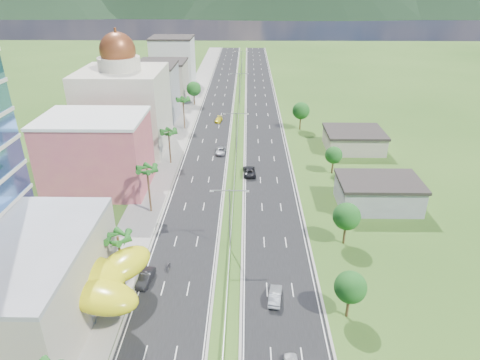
{
  "coord_description": "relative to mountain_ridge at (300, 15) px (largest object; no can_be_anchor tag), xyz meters",
  "views": [
    {
      "loc": [
        2.61,
        -48.32,
        40.94
      ],
      "look_at": [
        1.43,
        21.58,
        7.0
      ],
      "focal_mm": 32.0,
      "sensor_mm": 36.0,
      "label": 1
    }
  ],
  "objects": [
    {
      "name": "ground",
      "position": [
        -60.0,
        -450.0,
        0.0
      ],
      "size": [
        500.0,
        500.0,
        0.0
      ],
      "primitive_type": "plane",
      "color": "#2D5119",
      "rests_on": "ground"
    },
    {
      "name": "leafy_tree_rb",
      "position": [
        -41.0,
        -438.0,
        5.18
      ],
      "size": [
        4.55,
        4.55,
        7.47
      ],
      "color": "#47301C",
      "rests_on": "ground"
    },
    {
      "name": "car_dark_left",
      "position": [
        -72.03,
        -448.68,
        0.81
      ],
      "size": [
        2.23,
        4.87,
        1.55
      ],
      "primitive_type": "imported",
      "rotation": [
        0.0,
        0.0,
        -0.13
      ],
      "color": "black",
      "rests_on": "road_left"
    },
    {
      "name": "palm_tree_b",
      "position": [
        -75.5,
        -448.0,
        7.06
      ],
      "size": [
        3.6,
        3.6,
        8.1
      ],
      "color": "#47301C",
      "rests_on": "ground"
    },
    {
      "name": "motorcycle",
      "position": [
        -69.27,
        -445.52,
        0.69
      ],
      "size": [
        0.83,
        2.08,
        1.29
      ],
      "primitive_type": "imported",
      "rotation": [
        0.0,
        0.0,
        -0.11
      ],
      "color": "black",
      "rests_on": "road_left"
    },
    {
      "name": "streetlight_median_d",
      "position": [
        -60.0,
        -355.0,
        6.75
      ],
      "size": [
        6.04,
        0.25,
        11.0
      ],
      "color": "gray",
      "rests_on": "ground"
    },
    {
      "name": "lime_canopy",
      "position": [
        -80.0,
        -454.0,
        4.99
      ],
      "size": [
        18.0,
        15.0,
        7.4
      ],
      "color": "gold",
      "rests_on": "ground"
    },
    {
      "name": "pink_shophouse",
      "position": [
        -88.0,
        -418.0,
        7.5
      ],
      "size": [
        20.0,
        15.0,
        15.0
      ],
      "primitive_type": "cube",
      "color": "#BB4C61",
      "rests_on": "ground"
    },
    {
      "name": "mountain_ridge",
      "position": [
        0.0,
        0.0,
        0.0
      ],
      "size": [
        860.0,
        140.0,
        90.0
      ],
      "primitive_type": null,
      "color": "black",
      "rests_on": "ground"
    },
    {
      "name": "midrise_white",
      "position": [
        -87.0,
        -325.0,
        9.0
      ],
      "size": [
        16.0,
        15.0,
        18.0
      ],
      "primitive_type": "cube",
      "color": "silver",
      "rests_on": "ground"
    },
    {
      "name": "streetlight_median_b",
      "position": [
        -60.0,
        -440.0,
        6.75
      ],
      "size": [
        6.04,
        0.25,
        11.0
      ],
      "color": "gray",
      "rests_on": "ground"
    },
    {
      "name": "streetlight_median_e",
      "position": [
        -60.0,
        -310.0,
        6.75
      ],
      "size": [
        6.04,
        0.25,
        11.0
      ],
      "color": "gray",
      "rests_on": "ground"
    },
    {
      "name": "domed_building",
      "position": [
        -88.0,
        -395.0,
        11.35
      ],
      "size": [
        20.0,
        20.0,
        28.7
      ],
      "color": "beige",
      "rests_on": "ground"
    },
    {
      "name": "palm_tree_d",
      "position": [
        -75.5,
        -405.0,
        7.54
      ],
      "size": [
        3.6,
        3.6,
        8.6
      ],
      "color": "#47301C",
      "rests_on": "ground"
    },
    {
      "name": "midrise_grey",
      "position": [
        -87.0,
        -370.0,
        8.0
      ],
      "size": [
        16.0,
        15.0,
        16.0
      ],
      "primitive_type": "cube",
      "color": "gray",
      "rests_on": "ground"
    },
    {
      "name": "leafy_tree_rc",
      "position": [
        -38.0,
        -410.0,
        4.37
      ],
      "size": [
        3.85,
        3.85,
        6.33
      ],
      "color": "#47301C",
      "rests_on": "ground"
    },
    {
      "name": "car_dark_far_right",
      "position": [
        -56.77,
        -411.1,
        0.86
      ],
      "size": [
        3.05,
        6.04,
        1.64
      ],
      "primitive_type": "imported",
      "rotation": [
        0.0,
        0.0,
        3.2
      ],
      "color": "black",
      "rests_on": "road_right"
    },
    {
      "name": "road_left",
      "position": [
        -67.5,
        -360.0,
        0.02
      ],
      "size": [
        11.0,
        260.0,
        0.04
      ],
      "primitive_type": "cube",
      "color": "black",
      "rests_on": "ground"
    },
    {
      "name": "palm_tree_e",
      "position": [
        -75.5,
        -380.0,
        8.31
      ],
      "size": [
        3.6,
        3.6,
        9.4
      ],
      "color": "#47301C",
      "rests_on": "ground"
    },
    {
      "name": "leafy_tree_lfar",
      "position": [
        -75.5,
        -355.0,
        5.58
      ],
      "size": [
        4.9,
        4.9,
        8.05
      ],
      "color": "#47301C",
      "rests_on": "ground"
    },
    {
      "name": "leafy_tree_ra",
      "position": [
        -44.0,
        -455.0,
        4.78
      ],
      "size": [
        4.2,
        4.2,
        6.9
      ],
      "color": "#47301C",
      "rests_on": "ground"
    },
    {
      "name": "streetlight_median_c",
      "position": [
        -60.0,
        -400.0,
        6.75
      ],
      "size": [
        6.04,
        0.25,
        11.0
      ],
      "color": "gray",
      "rests_on": "ground"
    },
    {
      "name": "car_yellow_far_left",
      "position": [
        -66.04,
        -373.3,
        0.69
      ],
      "size": [
        2.39,
        4.66,
        1.29
      ],
      "primitive_type": "imported",
      "rotation": [
        0.0,
        0.0,
        -0.13
      ],
      "color": "yellow",
      "rests_on": "road_left"
    },
    {
      "name": "sidewalk_left",
      "position": [
        -77.0,
        -360.0,
        0.06
      ],
      "size": [
        7.0,
        260.0,
        0.12
      ],
      "primitive_type": "cube",
      "color": "gray",
      "rests_on": "ground"
    },
    {
      "name": "car_silver_mid_left",
      "position": [
        -63.92,
        -398.8,
        0.73
      ],
      "size": [
        2.55,
        5.09,
        1.38
      ],
      "primitive_type": "imported",
      "rotation": [
        0.0,
        0.0,
        -0.05
      ],
      "color": "#95969C",
      "rests_on": "road_left"
    },
    {
      "name": "midrise_beige",
      "position": [
        -87.0,
        -348.0,
        6.5
      ],
      "size": [
        16.0,
        15.0,
        13.0
      ],
      "primitive_type": "cube",
      "color": "#ADA48E",
      "rests_on": "ground"
    },
    {
      "name": "road_right",
      "position": [
        -52.5,
        -360.0,
        0.02
      ],
      "size": [
        11.0,
        260.0,
        0.04
      ],
      "primitive_type": "cube",
      "color": "black",
      "rests_on": "ground"
    },
    {
      "name": "car_silver_right",
      "position": [
        -53.31,
        -452.12,
        0.81
      ],
      "size": [
        2.24,
        4.83,
        1.53
      ],
      "primitive_type": "imported",
      "rotation": [
        0.0,
        0.0,
        3.0
      ],
      "color": "#999CA0",
      "rests_on": "road_right"
    },
    {
      "name": "shed_far",
      "position": [
        -30.0,
        -395.0,
        2.2
      ],
      "size": [
        14.0,
        12.0,
        4.4
      ],
      "primitive_type": "cube",
      "color": "#ADA48E",
      "rests_on": "ground"
    },
    {
      "name": "palm_tree_c",
      "position": [
        -75.5,
        -428.0,
        8.5
      ],
      "size": [
        3.6,
        3.6,
        9.6
      ],
      "color": "#47301C",
      "rests_on": "ground"
    },
    {
      "name": "median_guardrail",
      "position": [
        -60.0,
        -378.01,
        0.62
      ],
      "size": [
        0.1,
        216.06,
        0.76
      ],
      "color": "gray",
      "rests_on": "ground"
    },
    {
      "name": "shed_near",
      "position": [
        -32.0,
        -425.0,
        2.5
      ],
      "size": [
        15.0,
        10.0,
        5.0
      ],
      "primitive_type": "cube",
      "color": "gray",
      "rests_on": "ground"
    },
    {
      "name": "leafy_tree_rd",
      "position": [
        -42.0,
        -380.0,
        5.58
      ],
      "size": [
        4.9,
        4.9,
        8.05
      ],
      "color": "#47301C",
      "rests_on": "ground"
    }
  ]
}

